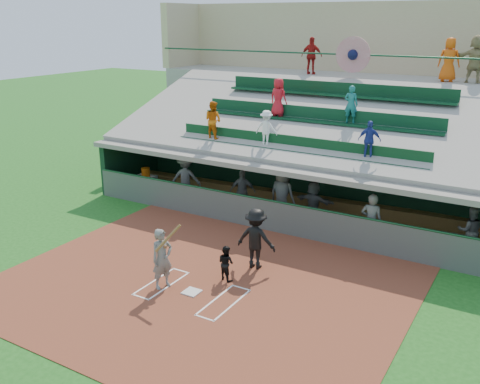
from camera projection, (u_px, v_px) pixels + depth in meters
The scene contains 22 objects.
ground at pixel (192, 293), 14.43m from camera, with size 100.00×100.00×0.00m, color #1A5818.
dirt_slab at pixel (202, 285), 14.84m from camera, with size 11.00×9.00×0.02m, color brown.
home_plate at pixel (192, 292), 14.42m from camera, with size 0.43×0.43×0.03m, color silver.
batters_box_chalk at pixel (192, 292), 14.42m from camera, with size 2.65×1.85×0.01m.
dugout_floor at pixel (297, 216), 19.95m from camera, with size 16.00×3.50×0.04m, color gray.
concourse_slab at pixel (359, 126), 24.78m from camera, with size 20.00×3.00×4.60m, color gray.
grandstand at pixel (336, 139), 22.34m from camera, with size 20.40×10.40×7.80m.
batter_at_plate at pixel (162, 258), 14.46m from camera, with size 0.93×0.78×1.95m.
catcher at pixel (226, 263), 14.99m from camera, with size 0.50×0.39×1.02m, color black.
home_umpire at pixel (256, 239), 15.62m from camera, with size 1.18×0.68×1.83m, color black.
dugout_bench at pixel (311, 202), 20.75m from camera, with size 15.69×0.47×0.47m, color olive.
white_table at pixel (146, 184), 22.52m from camera, with size 0.82×0.62×0.72m, color white.
water_cooler at pixel (146, 172), 22.35m from camera, with size 0.36×0.36×0.36m, color #D75D0C.
dugout_player_a at pixel (186, 178), 21.41m from camera, with size 1.21×0.69×1.87m, color #61635D.
dugout_player_b at pixel (243, 191), 20.13m from camera, with size 0.96×0.40×1.64m, color #565854.
dugout_player_c at pixel (282, 194), 19.25m from camera, with size 0.97×0.63×1.99m, color #51534F.
dugout_player_d at pixel (313, 203), 18.98m from camera, with size 1.45×0.46×1.57m, color #50534E.
dugout_player_e at pixel (371, 221), 16.90m from camera, with size 0.66×0.44×1.82m, color #50534E.
dugout_player_f at pixel (470, 231), 16.52m from camera, with size 0.75×0.59×1.55m, color #61635E.
concourse_staff_a at pixel (312, 56), 24.37m from camera, with size 0.98×0.41×1.66m, color #AB1613.
concourse_staff_b at pixel (449, 60), 21.53m from camera, with size 0.85×0.56×1.75m, color #E5560D.
concourse_staff_c at pixel (476, 59), 21.09m from camera, with size 1.72×0.55×1.86m, color tan.
Camera 1 is at (7.65, -10.43, 7.08)m, focal length 40.00 mm.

